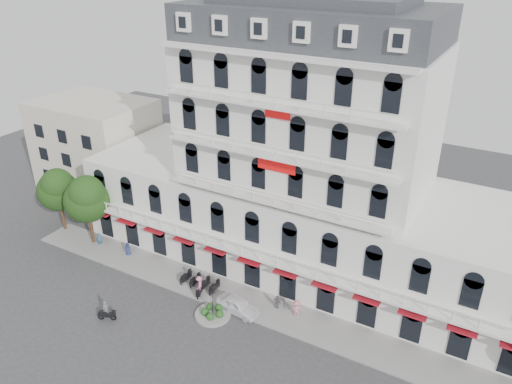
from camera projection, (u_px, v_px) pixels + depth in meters
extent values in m
plane|color=#38383A|center=(202.00, 374.00, 37.94)|extent=(120.00, 120.00, 0.00)
cube|color=gray|center=(259.00, 306.00, 44.92)|extent=(53.00, 4.00, 0.16)
cube|color=silver|center=(303.00, 221.00, 49.96)|extent=(45.00, 14.00, 9.00)
cube|color=silver|center=(308.00, 115.00, 45.06)|extent=(22.00, 12.00, 13.00)
cube|color=#2D3035|center=(313.00, 22.00, 41.49)|extent=(21.56, 11.76, 3.00)
cube|color=#AC1522|center=(267.00, 267.00, 44.56)|extent=(40.50, 1.00, 0.15)
cube|color=red|center=(276.00, 164.00, 41.40)|extent=(3.50, 0.10, 1.40)
cube|color=beige|center=(97.00, 147.00, 64.05)|extent=(14.00, 10.00, 12.00)
cylinder|color=gray|center=(213.00, 314.00, 43.88)|extent=(3.20, 3.20, 0.24)
cylinder|color=black|center=(213.00, 307.00, 43.54)|extent=(0.08, 0.08, 1.40)
sphere|color=#1B531D|center=(219.00, 314.00, 43.43)|extent=(0.70, 0.70, 0.70)
sphere|color=#1B531D|center=(219.00, 308.00, 44.16)|extent=(0.70, 0.70, 0.70)
sphere|color=#1B531D|center=(210.00, 307.00, 44.31)|extent=(0.70, 0.70, 0.70)
sphere|color=#1B531D|center=(205.00, 312.00, 43.68)|extent=(0.70, 0.70, 0.70)
sphere|color=#1B531D|center=(210.00, 317.00, 43.13)|extent=(0.70, 0.70, 0.70)
cylinder|color=#382314|center=(63.00, 216.00, 56.39)|extent=(0.36, 0.36, 3.52)
sphere|color=#153511|center=(58.00, 191.00, 54.96)|extent=(4.48, 4.48, 4.48)
sphere|color=#153511|center=(57.00, 184.00, 54.04)|extent=(3.52, 3.52, 3.52)
sphere|color=#153511|center=(57.00, 184.00, 55.08)|extent=(3.20, 3.20, 3.20)
cylinder|color=#382314|center=(92.00, 228.00, 53.75)|extent=(0.36, 0.36, 3.74)
sphere|color=#153511|center=(87.00, 200.00, 52.23)|extent=(4.76, 4.76, 4.76)
sphere|color=#153511|center=(86.00, 193.00, 51.28)|extent=(3.74, 3.74, 3.74)
sphere|color=#153511|center=(85.00, 193.00, 52.34)|extent=(3.40, 3.40, 3.40)
imported|color=white|center=(238.00, 305.00, 44.09)|extent=(4.28, 2.11, 1.40)
cube|color=black|center=(107.00, 315.00, 43.21)|extent=(1.51, 0.95, 0.35)
torus|color=black|center=(113.00, 317.00, 43.29)|extent=(0.59, 0.36, 0.60)
torus|color=black|center=(101.00, 317.00, 43.37)|extent=(0.59, 0.36, 0.60)
imported|color=slate|center=(106.00, 309.00, 42.93)|extent=(0.64, 0.55, 1.48)
cube|color=black|center=(200.00, 291.00, 46.21)|extent=(0.85, 1.53, 0.35)
torus|color=black|center=(198.00, 297.00, 45.84)|extent=(0.32, 0.60, 0.60)
torus|color=black|center=(201.00, 289.00, 46.82)|extent=(0.32, 0.60, 0.60)
imported|color=pink|center=(199.00, 284.00, 45.88)|extent=(0.96, 1.23, 1.67)
imported|color=navy|center=(128.00, 249.00, 52.04)|extent=(0.90, 0.79, 1.55)
imported|color=slate|center=(277.00, 303.00, 44.32)|extent=(0.93, 0.49, 1.51)
imported|color=#DA7382|center=(296.00, 309.00, 43.45)|extent=(1.27, 1.10, 1.70)
imported|color=#2A5C80|center=(100.00, 239.00, 53.80)|extent=(0.57, 0.66, 1.53)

